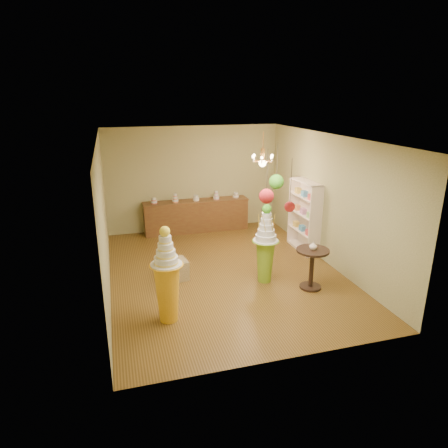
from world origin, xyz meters
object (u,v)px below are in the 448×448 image
object	(u,v)px
pedestal_green	(265,251)
sideboard	(196,215)
round_table	(312,263)
pedestal_orange	(167,284)

from	to	relation	value
pedestal_green	sideboard	distance (m)	3.71
sideboard	round_table	size ratio (longest dim) A/B	3.55
pedestal_green	sideboard	world-z (taller)	pedestal_green
pedestal_green	round_table	xyz separation A→B (m)	(0.80, -0.56, -0.15)
pedestal_orange	round_table	distance (m)	3.05
pedestal_orange	sideboard	distance (m)	4.86
pedestal_green	sideboard	bearing A→B (deg)	101.03
pedestal_orange	round_table	world-z (taller)	pedestal_orange
pedestal_green	sideboard	xyz separation A→B (m)	(-0.71, 3.63, -0.22)
pedestal_orange	sideboard	xyz separation A→B (m)	(1.50, 4.62, -0.22)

